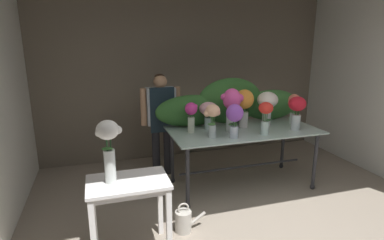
{
  "coord_description": "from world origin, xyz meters",
  "views": [
    {
      "loc": [
        -1.55,
        -1.94,
        2.06
      ],
      "look_at": [
        -0.57,
        1.24,
        1.19
      ],
      "focal_mm": 29.27,
      "sensor_mm": 36.0,
      "label": 1
    }
  ],
  "objects_px": {
    "display_table_glass": "(243,137)",
    "vase_magenta_ranunculus": "(191,115)",
    "vase_violet_anemones": "(235,117)",
    "vase_coral_snapdragons": "(294,105)",
    "vase_ivory_tulips": "(267,104)",
    "vase_blush_freesia": "(208,111)",
    "vase_scarlet_peonies": "(265,115)",
    "vase_peach_stock": "(212,116)",
    "vase_fuchsia_dahlias": "(232,105)",
    "side_table_white": "(128,191)",
    "vase_sunset_roses": "(244,104)",
    "vase_crimson_lilies": "(297,109)",
    "vase_white_roses_tall": "(109,145)",
    "florist": "(161,114)",
    "watering_can": "(184,221)"
  },
  "relations": [
    {
      "from": "vase_crimson_lilies",
      "to": "vase_scarlet_peonies",
      "type": "bearing_deg",
      "value": -173.18
    },
    {
      "from": "vase_scarlet_peonies",
      "to": "vase_fuchsia_dahlias",
      "type": "height_order",
      "value": "vase_fuchsia_dahlias"
    },
    {
      "from": "display_table_glass",
      "to": "vase_sunset_roses",
      "type": "height_order",
      "value": "vase_sunset_roses"
    },
    {
      "from": "vase_sunset_roses",
      "to": "vase_crimson_lilies",
      "type": "bearing_deg",
      "value": -28.58
    },
    {
      "from": "vase_crimson_lilies",
      "to": "vase_white_roses_tall",
      "type": "bearing_deg",
      "value": -163.19
    },
    {
      "from": "side_table_white",
      "to": "vase_white_roses_tall",
      "type": "bearing_deg",
      "value": -179.69
    },
    {
      "from": "display_table_glass",
      "to": "vase_magenta_ranunculus",
      "type": "height_order",
      "value": "vase_magenta_ranunculus"
    },
    {
      "from": "vase_sunset_roses",
      "to": "vase_white_roses_tall",
      "type": "relative_size",
      "value": 0.9
    },
    {
      "from": "vase_coral_snapdragons",
      "to": "vase_ivory_tulips",
      "type": "xyz_separation_m",
      "value": [
        -0.42,
        0.03,
        0.05
      ]
    },
    {
      "from": "vase_magenta_ranunculus",
      "to": "vase_ivory_tulips",
      "type": "xyz_separation_m",
      "value": [
        1.14,
        0.01,
        0.08
      ]
    },
    {
      "from": "vase_sunset_roses",
      "to": "vase_scarlet_peonies",
      "type": "bearing_deg",
      "value": -74.83
    },
    {
      "from": "display_table_glass",
      "to": "vase_peach_stock",
      "type": "relative_size",
      "value": 4.76
    },
    {
      "from": "vase_crimson_lilies",
      "to": "vase_magenta_ranunculus",
      "type": "xyz_separation_m",
      "value": [
        -1.4,
        0.31,
        -0.05
      ]
    },
    {
      "from": "vase_violet_anemones",
      "to": "watering_can",
      "type": "relative_size",
      "value": 1.24
    },
    {
      "from": "vase_scarlet_peonies",
      "to": "vase_sunset_roses",
      "type": "bearing_deg",
      "value": 105.17
    },
    {
      "from": "vase_coral_snapdragons",
      "to": "vase_magenta_ranunculus",
      "type": "bearing_deg",
      "value": 179.51
    },
    {
      "from": "side_table_white",
      "to": "vase_coral_snapdragons",
      "type": "xyz_separation_m",
      "value": [
        2.5,
        1.05,
        0.47
      ]
    },
    {
      "from": "vase_magenta_ranunculus",
      "to": "vase_ivory_tulips",
      "type": "relative_size",
      "value": 0.83
    },
    {
      "from": "vase_violet_anemones",
      "to": "vase_fuchsia_dahlias",
      "type": "height_order",
      "value": "vase_fuchsia_dahlias"
    },
    {
      "from": "vase_scarlet_peonies",
      "to": "vase_white_roses_tall",
      "type": "relative_size",
      "value": 0.72
    },
    {
      "from": "florist",
      "to": "vase_scarlet_peonies",
      "type": "relative_size",
      "value": 3.63
    },
    {
      "from": "vase_crimson_lilies",
      "to": "vase_fuchsia_dahlias",
      "type": "distance_m",
      "value": 0.89
    },
    {
      "from": "vase_blush_freesia",
      "to": "vase_ivory_tulips",
      "type": "xyz_separation_m",
      "value": [
        0.85,
        -0.1,
        0.08
      ]
    },
    {
      "from": "vase_magenta_ranunculus",
      "to": "vase_blush_freesia",
      "type": "xyz_separation_m",
      "value": [
        0.28,
        0.11,
        0.0
      ]
    },
    {
      "from": "display_table_glass",
      "to": "vase_crimson_lilies",
      "type": "bearing_deg",
      "value": -19.71
    },
    {
      "from": "vase_sunset_roses",
      "to": "display_table_glass",
      "type": "bearing_deg",
      "value": -114.98
    },
    {
      "from": "vase_sunset_roses",
      "to": "vase_fuchsia_dahlias",
      "type": "bearing_deg",
      "value": -150.82
    },
    {
      "from": "display_table_glass",
      "to": "florist",
      "type": "distance_m",
      "value": 1.26
    },
    {
      "from": "florist",
      "to": "vase_ivory_tulips",
      "type": "height_order",
      "value": "florist"
    },
    {
      "from": "vase_crimson_lilies",
      "to": "vase_fuchsia_dahlias",
      "type": "xyz_separation_m",
      "value": [
        -0.87,
        0.2,
        0.07
      ]
    },
    {
      "from": "vase_magenta_ranunculus",
      "to": "vase_sunset_roses",
      "type": "bearing_deg",
      "value": 2.17
    },
    {
      "from": "vase_fuchsia_dahlias",
      "to": "vase_blush_freesia",
      "type": "relative_size",
      "value": 1.56
    },
    {
      "from": "vase_blush_freesia",
      "to": "display_table_glass",
      "type": "bearing_deg",
      "value": -21.76
    },
    {
      "from": "vase_scarlet_peonies",
      "to": "vase_peach_stock",
      "type": "bearing_deg",
      "value": 173.95
    },
    {
      "from": "vase_sunset_roses",
      "to": "watering_can",
      "type": "bearing_deg",
      "value": -140.98
    },
    {
      "from": "watering_can",
      "to": "vase_crimson_lilies",
      "type": "bearing_deg",
      "value": 18.43
    },
    {
      "from": "vase_violet_anemones",
      "to": "vase_sunset_roses",
      "type": "relative_size",
      "value": 0.81
    },
    {
      "from": "display_table_glass",
      "to": "vase_ivory_tulips",
      "type": "height_order",
      "value": "vase_ivory_tulips"
    },
    {
      "from": "display_table_glass",
      "to": "side_table_white",
      "type": "relative_size",
      "value": 2.65
    },
    {
      "from": "florist",
      "to": "vase_blush_freesia",
      "type": "relative_size",
      "value": 4.17
    },
    {
      "from": "vase_crimson_lilies",
      "to": "vase_blush_freesia",
      "type": "bearing_deg",
      "value": 159.46
    },
    {
      "from": "vase_crimson_lilies",
      "to": "vase_scarlet_peonies",
      "type": "relative_size",
      "value": 1.08
    },
    {
      "from": "vase_blush_freesia",
      "to": "vase_magenta_ranunculus",
      "type": "bearing_deg",
      "value": -158.72
    },
    {
      "from": "vase_violet_anemones",
      "to": "vase_coral_snapdragons",
      "type": "height_order",
      "value": "vase_coral_snapdragons"
    },
    {
      "from": "vase_violet_anemones",
      "to": "vase_fuchsia_dahlias",
      "type": "bearing_deg",
      "value": 73.21
    },
    {
      "from": "side_table_white",
      "to": "vase_sunset_roses",
      "type": "distance_m",
      "value": 2.11
    },
    {
      "from": "vase_fuchsia_dahlias",
      "to": "vase_coral_snapdragons",
      "type": "relative_size",
      "value": 1.33
    },
    {
      "from": "vase_peach_stock",
      "to": "vase_violet_anemones",
      "type": "relative_size",
      "value": 0.98
    },
    {
      "from": "display_table_glass",
      "to": "vase_magenta_ranunculus",
      "type": "distance_m",
      "value": 0.82
    },
    {
      "from": "florist",
      "to": "vase_white_roses_tall",
      "type": "height_order",
      "value": "florist"
    }
  ]
}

